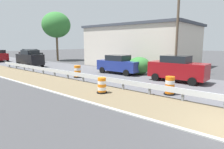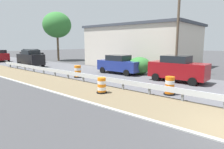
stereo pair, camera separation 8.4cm
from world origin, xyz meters
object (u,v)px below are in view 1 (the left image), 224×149
Objects in this scene: car_lead_near_lane at (30,58)px; car_distant_a at (177,69)px; traffic_barrel_nearest at (170,86)px; traffic_barrel_close at (102,86)px; car_mid_far_lane at (119,64)px; car_trailing_near_lane at (31,56)px; utility_pole_near at (177,29)px; traffic_barrel_mid at (77,72)px.

car_lead_near_lane is 19.15m from car_distant_a.
traffic_barrel_nearest reaches higher than traffic_barrel_close.
traffic_barrel_nearest is at bearing -32.61° from car_mid_far_lane.
car_mid_far_lane is at bearing 177.52° from car_distant_a.
car_lead_near_lane is at bearing 77.17° from traffic_barrel_close.
car_trailing_near_lane is at bearing -27.99° from car_lead_near_lane.
car_distant_a is (6.79, -2.13, 0.62)m from traffic_barrel_close.
car_lead_near_lane is at bearing -171.24° from car_distant_a.
traffic_barrel_nearest is at bearing -54.60° from traffic_barrel_close.
traffic_barrel_nearest is at bearing -73.36° from car_distant_a.
car_lead_near_lane reaches higher than car_distant_a.
utility_pole_near is at bearing -161.21° from car_lead_near_lane.
car_distant_a is at bearing 16.78° from traffic_barrel_nearest.
traffic_barrel_nearest is at bearing -9.72° from car_trailing_near_lane.
utility_pole_near reaches higher than car_trailing_near_lane.
utility_pole_near is (2.88, -4.85, 3.51)m from car_mid_far_lane.
traffic_barrel_mid is 0.23× the size of car_trailing_near_lane.
car_mid_far_lane is 1.03× the size of car_distant_a.
car_lead_near_lane is 0.89× the size of car_trailing_near_lane.
car_trailing_near_lane is at bearing 96.62° from utility_pole_near.
car_lead_near_lane is at bearing -27.24° from car_trailing_near_lane.
car_lead_near_lane reaches higher than traffic_barrel_mid.
car_trailing_near_lane is 1.01× the size of car_mid_far_lane.
car_lead_near_lane is at bearing 84.10° from traffic_barrel_mid.
car_lead_near_lane is 0.49× the size of utility_pole_near.
traffic_barrel_nearest is 4.22m from traffic_barrel_close.
utility_pole_near is at bearing 29.19° from car_mid_far_lane.
car_mid_far_lane is at bearing 58.87° from traffic_barrel_nearest.
car_trailing_near_lane is 25.30m from car_distant_a.
car_trailing_near_lane is (3.33, 6.38, -0.04)m from car_lead_near_lane.
traffic_barrel_mid is 0.13× the size of utility_pole_near.
car_distant_a reaches higher than traffic_barrel_mid.
utility_pole_near reaches higher than car_distant_a.
traffic_barrel_nearest is 0.13× the size of utility_pole_near.
traffic_barrel_mid is at bearing -14.01° from car_trailing_near_lane.
traffic_barrel_close is at bearing 125.40° from traffic_barrel_nearest.
car_distant_a is (-0.36, -25.30, -0.01)m from car_trailing_near_lane.
traffic_barrel_mid is 8.80m from car_distant_a.
traffic_barrel_nearest is at bearing 175.66° from car_lead_near_lane.
car_mid_far_lane is 6.31m from car_distant_a.
traffic_barrel_mid is at bearing 139.02° from utility_pole_near.
car_distant_a is at bearing -155.07° from utility_pole_near.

